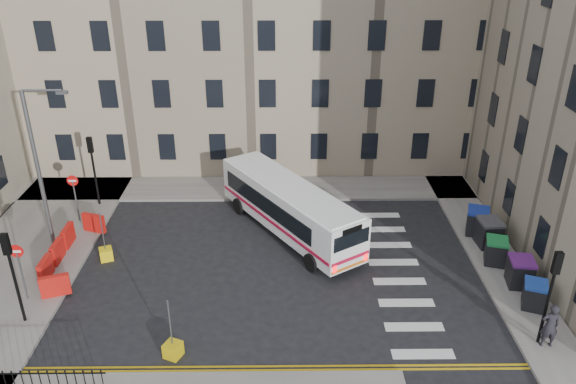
{
  "coord_description": "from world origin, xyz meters",
  "views": [
    {
      "loc": [
        -1.34,
        -22.54,
        15.03
      ],
      "look_at": [
        -1.1,
        2.1,
        3.0
      ],
      "focal_mm": 35.0,
      "sensor_mm": 36.0,
      "label": 1
    }
  ],
  "objects_px": {
    "wheelie_bin_c": "(496,251)",
    "wheelie_bin_a": "(534,295)",
    "bus": "(289,206)",
    "wheelie_bin_b": "(520,272)",
    "bollard_chevron": "(173,350)",
    "streetlamp": "(38,169)",
    "wheelie_bin_d": "(489,233)",
    "bollard_yellow": "(106,254)",
    "pedestrian": "(550,325)",
    "wheelie_bin_e": "(477,221)"
  },
  "relations": [
    {
      "from": "streetlamp",
      "to": "wheelie_bin_b",
      "type": "height_order",
      "value": "streetlamp"
    },
    {
      "from": "wheelie_bin_c",
      "to": "wheelie_bin_d",
      "type": "height_order",
      "value": "wheelie_bin_d"
    },
    {
      "from": "wheelie_bin_d",
      "to": "bollard_yellow",
      "type": "distance_m",
      "value": 19.02
    },
    {
      "from": "streetlamp",
      "to": "wheelie_bin_d",
      "type": "height_order",
      "value": "streetlamp"
    },
    {
      "from": "bollard_yellow",
      "to": "bus",
      "type": "bearing_deg",
      "value": 15.76
    },
    {
      "from": "wheelie_bin_b",
      "to": "bollard_chevron",
      "type": "xyz_separation_m",
      "value": [
        -14.81,
        -4.32,
        -0.52
      ]
    },
    {
      "from": "streetlamp",
      "to": "bus",
      "type": "relative_size",
      "value": 0.84
    },
    {
      "from": "bollard_yellow",
      "to": "bollard_chevron",
      "type": "height_order",
      "value": "same"
    },
    {
      "from": "pedestrian",
      "to": "wheelie_bin_e",
      "type": "bearing_deg",
      "value": -88.15
    },
    {
      "from": "wheelie_bin_c",
      "to": "wheelie_bin_d",
      "type": "relative_size",
      "value": 0.97
    },
    {
      "from": "wheelie_bin_a",
      "to": "wheelie_bin_b",
      "type": "xyz_separation_m",
      "value": [
        -0.0,
        1.59,
        0.08
      ]
    },
    {
      "from": "pedestrian",
      "to": "streetlamp",
      "type": "bearing_deg",
      "value": -17.68
    },
    {
      "from": "wheelie_bin_e",
      "to": "bollard_yellow",
      "type": "bearing_deg",
      "value": -155.32
    },
    {
      "from": "wheelie_bin_a",
      "to": "wheelie_bin_e",
      "type": "xyz_separation_m",
      "value": [
        -0.47,
        6.23,
        0.1
      ]
    },
    {
      "from": "wheelie_bin_a",
      "to": "wheelie_bin_c",
      "type": "height_order",
      "value": "wheelie_bin_c"
    },
    {
      "from": "wheelie_bin_a",
      "to": "wheelie_bin_b",
      "type": "relative_size",
      "value": 0.99
    },
    {
      "from": "wheelie_bin_d",
      "to": "wheelie_bin_b",
      "type": "bearing_deg",
      "value": -89.85
    },
    {
      "from": "wheelie_bin_d",
      "to": "streetlamp",
      "type": "bearing_deg",
      "value": 175.0
    },
    {
      "from": "wheelie_bin_c",
      "to": "bollard_yellow",
      "type": "bearing_deg",
      "value": -165.39
    },
    {
      "from": "bus",
      "to": "bollard_chevron",
      "type": "height_order",
      "value": "bus"
    },
    {
      "from": "wheelie_bin_a",
      "to": "bollard_yellow",
      "type": "bearing_deg",
      "value": -170.68
    },
    {
      "from": "wheelie_bin_c",
      "to": "wheelie_bin_e",
      "type": "distance_m",
      "value": 2.81
    },
    {
      "from": "streetlamp",
      "to": "wheelie_bin_d",
      "type": "xyz_separation_m",
      "value": [
        21.99,
        -0.26,
        -3.48
      ]
    },
    {
      "from": "wheelie_bin_a",
      "to": "pedestrian",
      "type": "relative_size",
      "value": 0.69
    },
    {
      "from": "bus",
      "to": "wheelie_bin_b",
      "type": "xyz_separation_m",
      "value": [
        10.3,
        -5.01,
        -0.77
      ]
    },
    {
      "from": "wheelie_bin_d",
      "to": "wheelie_bin_e",
      "type": "distance_m",
      "value": 1.23
    },
    {
      "from": "wheelie_bin_d",
      "to": "bollard_chevron",
      "type": "bearing_deg",
      "value": -156.29
    },
    {
      "from": "wheelie_bin_e",
      "to": "pedestrian",
      "type": "height_order",
      "value": "pedestrian"
    },
    {
      "from": "bus",
      "to": "wheelie_bin_c",
      "type": "height_order",
      "value": "bus"
    },
    {
      "from": "bus",
      "to": "bollard_chevron",
      "type": "distance_m",
      "value": 10.44
    },
    {
      "from": "wheelie_bin_b",
      "to": "bollard_yellow",
      "type": "bearing_deg",
      "value": -179.22
    },
    {
      "from": "streetlamp",
      "to": "wheelie_bin_e",
      "type": "xyz_separation_m",
      "value": [
        21.79,
        0.95,
        -3.5
      ]
    },
    {
      "from": "pedestrian",
      "to": "bollard_chevron",
      "type": "bearing_deg",
      "value": 2.96
    },
    {
      "from": "wheelie_bin_e",
      "to": "bollard_chevron",
      "type": "relative_size",
      "value": 2.52
    },
    {
      "from": "wheelie_bin_c",
      "to": "wheelie_bin_a",
      "type": "bearing_deg",
      "value": -65.68
    },
    {
      "from": "bollard_chevron",
      "to": "streetlamp",
      "type": "bearing_deg",
      "value": 132.96
    },
    {
      "from": "streetlamp",
      "to": "wheelie_bin_a",
      "type": "bearing_deg",
      "value": -13.33
    },
    {
      "from": "pedestrian",
      "to": "bus",
      "type": "bearing_deg",
      "value": -40.78
    },
    {
      "from": "wheelie_bin_a",
      "to": "wheelie_bin_e",
      "type": "height_order",
      "value": "wheelie_bin_e"
    },
    {
      "from": "wheelie_bin_b",
      "to": "wheelie_bin_c",
      "type": "xyz_separation_m",
      "value": [
        -0.46,
        1.83,
        -0.04
      ]
    },
    {
      "from": "wheelie_bin_b",
      "to": "bollard_chevron",
      "type": "relative_size",
      "value": 2.22
    },
    {
      "from": "wheelie_bin_d",
      "to": "pedestrian",
      "type": "height_order",
      "value": "pedestrian"
    },
    {
      "from": "bollard_chevron",
      "to": "wheelie_bin_e",
      "type": "bearing_deg",
      "value": 31.98
    },
    {
      "from": "pedestrian",
      "to": "wheelie_bin_a",
      "type": "bearing_deg",
      "value": -98.97
    },
    {
      "from": "wheelie_bin_b",
      "to": "bollard_chevron",
      "type": "height_order",
      "value": "wheelie_bin_b"
    },
    {
      "from": "wheelie_bin_b",
      "to": "wheelie_bin_d",
      "type": "xyz_separation_m",
      "value": [
        -0.27,
        3.42,
        0.04
      ]
    },
    {
      "from": "wheelie_bin_b",
      "to": "wheelie_bin_e",
      "type": "height_order",
      "value": "wheelie_bin_e"
    },
    {
      "from": "wheelie_bin_d",
      "to": "wheelie_bin_e",
      "type": "height_order",
      "value": "wheelie_bin_d"
    },
    {
      "from": "wheelie_bin_e",
      "to": "bollard_chevron",
      "type": "xyz_separation_m",
      "value": [
        -14.34,
        -8.95,
        -0.54
      ]
    },
    {
      "from": "pedestrian",
      "to": "bollard_chevron",
      "type": "distance_m",
      "value": 14.37
    }
  ]
}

